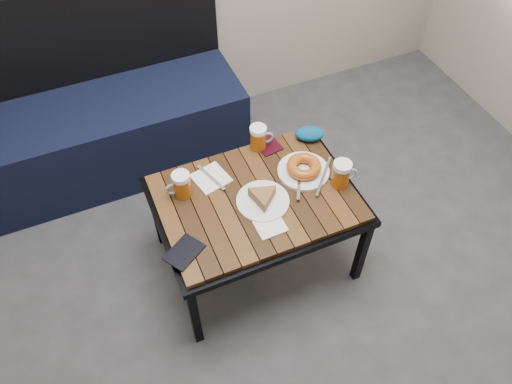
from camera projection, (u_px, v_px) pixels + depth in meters
name	position (u px, v px, depth m)	size (l,w,h in m)	color
bench	(108.00, 127.00, 2.63)	(1.40, 0.50, 0.95)	black
cafe_table	(256.00, 203.00, 2.11)	(0.84, 0.62, 0.47)	black
beer_mug_left	(181.00, 185.00, 2.03)	(0.11, 0.08, 0.12)	#9B490C
beer_mug_centre	(259.00, 138.00, 2.21)	(0.11, 0.08, 0.12)	#9B490C
beer_mug_right	(342.00, 174.00, 2.07)	(0.12, 0.09, 0.12)	#9B490C
plate_pie	(263.00, 199.00, 2.03)	(0.22, 0.22, 0.06)	white
plate_bagel	(304.00, 169.00, 2.14)	(0.26, 0.27, 0.06)	white
napkin_left	(211.00, 178.00, 2.13)	(0.17, 0.18, 0.01)	white
napkin_right	(270.00, 226.00, 1.97)	(0.12, 0.10, 0.01)	white
passport_navy	(184.00, 252.00, 1.89)	(0.10, 0.14, 0.01)	black
passport_burgundy	(267.00, 144.00, 2.26)	(0.10, 0.13, 0.01)	black
knit_pouch	(309.00, 134.00, 2.27)	(0.13, 0.09, 0.06)	navy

